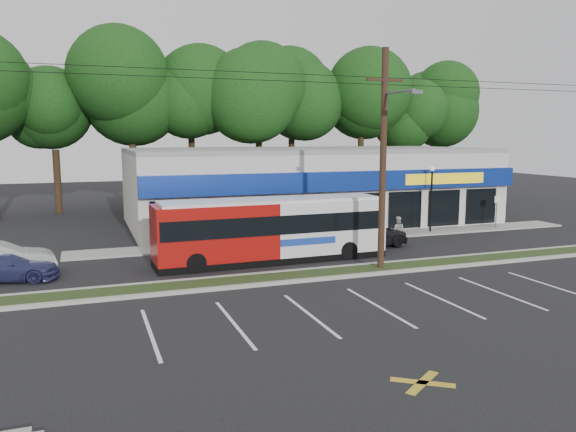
{
  "coord_description": "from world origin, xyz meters",
  "views": [
    {
      "loc": [
        -9.75,
        -21.35,
        6.11
      ],
      "look_at": [
        -0.1,
        5.0,
        2.14
      ],
      "focal_mm": 35.0,
      "sensor_mm": 36.0,
      "label": 1
    }
  ],
  "objects_px": {
    "sign_post": "(497,206)",
    "pedestrian_a": "(369,230)",
    "utility_pole": "(381,152)",
    "car_dark": "(367,233)",
    "lamp_post": "(431,191)",
    "metrobus": "(272,228)",
    "pedestrian_b": "(398,231)",
    "car_blue": "(7,267)"
  },
  "relations": [
    {
      "from": "utility_pole",
      "to": "pedestrian_b",
      "type": "height_order",
      "value": "utility_pole"
    },
    {
      "from": "lamp_post",
      "to": "pedestrian_a",
      "type": "bearing_deg",
      "value": -154.81
    },
    {
      "from": "car_blue",
      "to": "pedestrian_a",
      "type": "height_order",
      "value": "pedestrian_a"
    },
    {
      "from": "car_blue",
      "to": "pedestrian_b",
      "type": "xyz_separation_m",
      "value": [
        19.9,
        1.27,
        0.2
      ]
    },
    {
      "from": "utility_pole",
      "to": "car_dark",
      "type": "distance_m",
      "value": 7.14
    },
    {
      "from": "lamp_post",
      "to": "pedestrian_b",
      "type": "relative_size",
      "value": 2.6
    },
    {
      "from": "car_dark",
      "to": "sign_post",
      "type": "bearing_deg",
      "value": -82.49
    },
    {
      "from": "lamp_post",
      "to": "car_dark",
      "type": "bearing_deg",
      "value": -155.08
    },
    {
      "from": "utility_pole",
      "to": "car_dark",
      "type": "height_order",
      "value": "utility_pole"
    },
    {
      "from": "sign_post",
      "to": "pedestrian_a",
      "type": "xyz_separation_m",
      "value": [
        -10.95,
        -2.57,
        -0.6
      ]
    },
    {
      "from": "sign_post",
      "to": "pedestrian_b",
      "type": "bearing_deg",
      "value": -164.2
    },
    {
      "from": "pedestrian_a",
      "to": "car_dark",
      "type": "bearing_deg",
      "value": -10.8
    },
    {
      "from": "utility_pole",
      "to": "metrobus",
      "type": "distance_m",
      "value": 6.53
    },
    {
      "from": "car_dark",
      "to": "pedestrian_a",
      "type": "height_order",
      "value": "pedestrian_a"
    },
    {
      "from": "sign_post",
      "to": "car_blue",
      "type": "bearing_deg",
      "value": -172.45
    },
    {
      "from": "metrobus",
      "to": "pedestrian_b",
      "type": "relative_size",
      "value": 7.1
    },
    {
      "from": "car_dark",
      "to": "pedestrian_a",
      "type": "relative_size",
      "value": 2.47
    },
    {
      "from": "metrobus",
      "to": "car_blue",
      "type": "distance_m",
      "value": 11.93
    },
    {
      "from": "metrobus",
      "to": "pedestrian_a",
      "type": "relative_size",
      "value": 6.07
    },
    {
      "from": "pedestrian_b",
      "to": "sign_post",
      "type": "bearing_deg",
      "value": -137.04
    },
    {
      "from": "pedestrian_a",
      "to": "metrobus",
      "type": "bearing_deg",
      "value": -9.07
    },
    {
      "from": "lamp_post",
      "to": "metrobus",
      "type": "relative_size",
      "value": 0.37
    },
    {
      "from": "sign_post",
      "to": "car_blue",
      "type": "distance_m",
      "value": 29.27
    },
    {
      "from": "utility_pole",
      "to": "sign_post",
      "type": "xyz_separation_m",
      "value": [
        13.17,
        7.65,
        -3.86
      ]
    },
    {
      "from": "car_blue",
      "to": "pedestrian_b",
      "type": "height_order",
      "value": "pedestrian_b"
    },
    {
      "from": "lamp_post",
      "to": "car_dark",
      "type": "height_order",
      "value": "lamp_post"
    },
    {
      "from": "pedestrian_b",
      "to": "metrobus",
      "type": "bearing_deg",
      "value": 37.76
    },
    {
      "from": "pedestrian_a",
      "to": "pedestrian_b",
      "type": "relative_size",
      "value": 1.17
    },
    {
      "from": "sign_post",
      "to": "car_dark",
      "type": "xyz_separation_m",
      "value": [
        -11.09,
        -2.6,
        -0.75
      ]
    },
    {
      "from": "car_blue",
      "to": "sign_post",
      "type": "bearing_deg",
      "value": -69.56
    },
    {
      "from": "metrobus",
      "to": "car_dark",
      "type": "height_order",
      "value": "metrobus"
    },
    {
      "from": "sign_post",
      "to": "pedestrian_b",
      "type": "relative_size",
      "value": 1.36
    },
    {
      "from": "utility_pole",
      "to": "metrobus",
      "type": "bearing_deg",
      "value": 137.88
    },
    {
      "from": "utility_pole",
      "to": "pedestrian_b",
      "type": "relative_size",
      "value": 30.59
    },
    {
      "from": "sign_post",
      "to": "metrobus",
      "type": "relative_size",
      "value": 0.19
    },
    {
      "from": "car_dark",
      "to": "pedestrian_b",
      "type": "height_order",
      "value": "pedestrian_b"
    },
    {
      "from": "lamp_post",
      "to": "metrobus",
      "type": "xyz_separation_m",
      "value": [
        -12.12,
        -4.3,
        -1.03
      ]
    },
    {
      "from": "metrobus",
      "to": "car_dark",
      "type": "relative_size",
      "value": 2.46
    },
    {
      "from": "car_blue",
      "to": "pedestrian_a",
      "type": "bearing_deg",
      "value": -73.08
    },
    {
      "from": "metrobus",
      "to": "car_blue",
      "type": "xyz_separation_m",
      "value": [
        -11.88,
        0.23,
        -1.03
      ]
    },
    {
      "from": "lamp_post",
      "to": "car_blue",
      "type": "xyz_separation_m",
      "value": [
        -24.0,
        -4.07,
        -2.05
      ]
    },
    {
      "from": "pedestrian_b",
      "to": "car_blue",
      "type": "bearing_deg",
      "value": 30.81
    }
  ]
}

